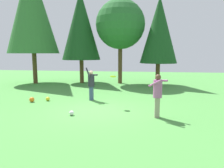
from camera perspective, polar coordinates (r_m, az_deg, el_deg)
ground_plane at (r=9.24m, az=-4.18°, el=-7.15°), size 40.00×40.00×0.00m
person_thrower at (r=11.02m, az=-5.76°, el=0.36°), size 0.66×0.67×1.75m
person_catcher at (r=8.15m, az=12.47°, el=-2.19°), size 0.75×0.73×1.69m
frisbee at (r=9.57m, az=0.29°, el=2.08°), size 0.27×0.27×0.11m
ball_white at (r=8.57m, az=-11.09°, el=-7.87°), size 0.19×0.19×0.19m
ball_yellow at (r=11.45m, az=-17.31°, el=-3.93°), size 0.21×0.21×0.21m
ball_orange at (r=11.44m, az=-21.25°, el=-4.04°), size 0.25×0.25×0.25m
tree_far_left at (r=18.76m, az=-21.31°, el=19.01°), size 4.09×4.09×9.76m
tree_right at (r=16.72m, az=12.86°, el=14.30°), size 2.85×2.85×6.82m
tree_center at (r=17.44m, az=2.32°, el=16.06°), size 3.99×3.99×6.82m
tree_left at (r=18.01m, az=-8.62°, el=15.69°), size 3.21×3.21×7.67m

